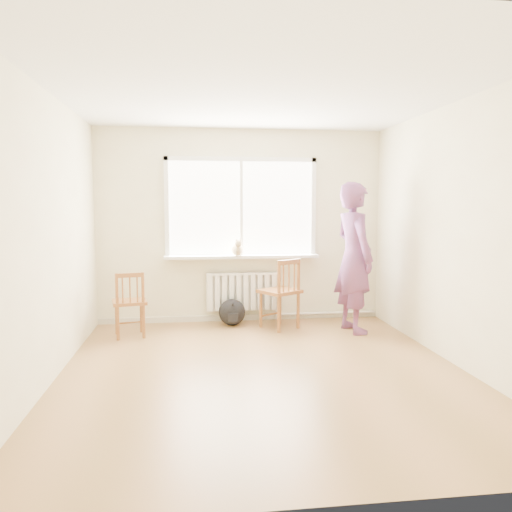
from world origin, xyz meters
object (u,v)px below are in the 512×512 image
object	(u,v)px
chair_left	(130,304)
chair_right	(282,293)
cat	(237,249)
backpack	(232,312)
person	(354,258)

from	to	relation	value
chair_left	chair_right	distance (m)	1.97
cat	chair_left	bearing A→B (deg)	-161.19
chair_right	cat	world-z (taller)	cat
chair_right	cat	bearing A→B (deg)	-66.13
chair_left	backpack	xyz separation A→B (m)	(1.31, 0.44, -0.23)
cat	chair_right	bearing A→B (deg)	-35.41
chair_left	backpack	world-z (taller)	chair_left
person	backpack	world-z (taller)	person
cat	backpack	world-z (taller)	cat
chair_left	chair_right	bearing A→B (deg)	174.19
chair_left	cat	distance (m)	1.63
chair_right	chair_left	bearing A→B (deg)	-27.94
chair_left	cat	bearing A→B (deg)	-169.77
chair_left	person	size ratio (longest dim) A/B	0.43
person	backpack	size ratio (longest dim) A/B	5.31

